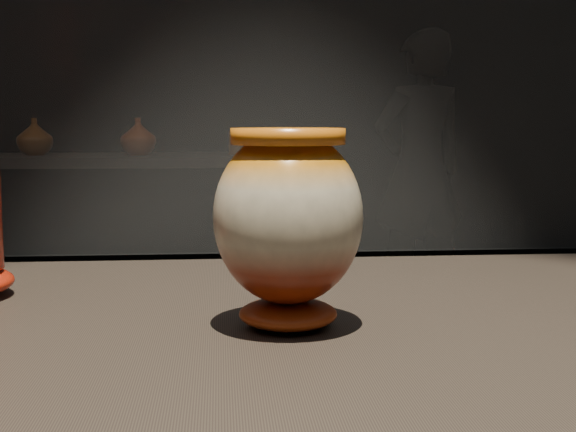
{
  "coord_description": "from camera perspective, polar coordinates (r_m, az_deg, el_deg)",
  "views": [
    {
      "loc": [
        0.04,
        -0.7,
        1.1
      ],
      "look_at": [
        0.1,
        0.03,
        1.01
      ],
      "focal_mm": 50.0,
      "sensor_mm": 36.0,
      "label": 1
    }
  ],
  "objects": [
    {
      "name": "main_vase",
      "position": [
        0.74,
        -0.0,
        -0.26
      ],
      "size": [
        0.18,
        0.18,
        0.19
      ],
      "rotation": [
        0.0,
        0.0,
        -0.32
      ],
      "color": "maroon",
      "rests_on": "display_plinth"
    },
    {
      "name": "back_shelf",
      "position": [
        4.17,
        -12.05,
        0.65
      ],
      "size": [
        2.0,
        0.6,
        0.9
      ],
      "color": "black",
      "rests_on": "ground"
    },
    {
      "name": "back_vase_left",
      "position": [
        4.19,
        -17.58,
        5.39
      ],
      "size": [
        0.25,
        0.25,
        0.18
      ],
      "primitive_type": "imported",
      "rotation": [
        0.0,
        0.0,
        0.73
      ],
      "color": "brown",
      "rests_on": "back_shelf"
    },
    {
      "name": "back_vase_mid",
      "position": [
        4.08,
        -10.61,
        5.57
      ],
      "size": [
        0.18,
        0.18,
        0.18
      ],
      "primitive_type": "imported",
      "rotation": [
        0.0,
        0.0,
        4.67
      ],
      "color": "maroon",
      "rests_on": "back_shelf"
    },
    {
      "name": "back_vase_right",
      "position": [
        4.11,
        -3.73,
        5.21
      ],
      "size": [
        0.07,
        0.07,
        0.12
      ],
      "primitive_type": "cylinder",
      "color": "brown",
      "rests_on": "back_shelf"
    },
    {
      "name": "visitor",
      "position": [
        4.62,
        9.35,
        3.25
      ],
      "size": [
        0.66,
        0.52,
        1.58
      ],
      "primitive_type": "imported",
      "rotation": [
        0.0,
        0.0,
        3.42
      ],
      "color": "black",
      "rests_on": "ground"
    }
  ]
}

